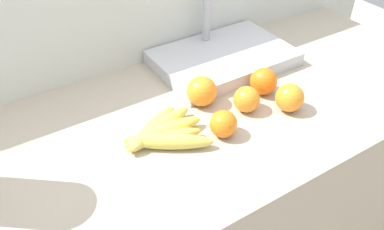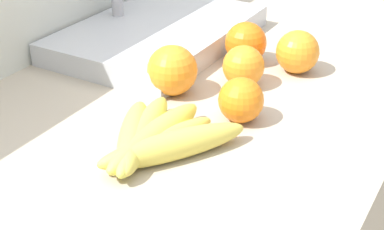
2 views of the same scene
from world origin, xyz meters
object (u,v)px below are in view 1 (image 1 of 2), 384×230
orange_far_right (247,99)px  orange_center (264,81)px  orange_right (202,91)px  orange_back_right (223,124)px  sink_basin (223,57)px  orange_front (290,98)px  banana_bunch (162,133)px

orange_far_right → orange_center: (0.09, 0.04, 0.00)m
orange_right → orange_back_right: 0.14m
orange_right → sink_basin: (0.17, 0.14, -0.02)m
orange_right → orange_front: 0.23m
orange_right → orange_far_right: 0.12m
banana_bunch → sink_basin: bearing=32.5°
orange_right → orange_back_right: orange_right is taller
orange_back_right → orange_far_right: bearing=23.8°
orange_far_right → orange_back_right: size_ratio=1.03×
orange_front → sink_basin: size_ratio=0.18×
banana_bunch → sink_basin: (0.34, 0.21, 0.00)m
orange_right → banana_bunch: bearing=-156.2°
banana_bunch → sink_basin: sink_basin is taller
orange_right → sink_basin: size_ratio=0.20×
orange_far_right → orange_center: bearing=23.2°
orange_right → orange_center: bearing=-15.4°
orange_far_right → sink_basin: (0.09, 0.23, -0.01)m
orange_far_right → orange_front: size_ratio=0.92×
orange_far_right → sink_basin: size_ratio=0.17×
orange_far_right → orange_front: 0.11m
orange_right → orange_front: (0.18, -0.15, -0.00)m
orange_center → banana_bunch: bearing=-176.0°
orange_right → orange_front: orange_right is taller
orange_right → sink_basin: sink_basin is taller
banana_bunch → orange_right: (0.16, 0.07, 0.02)m
orange_right → sink_basin: 0.22m
orange_center → sink_basin: size_ratio=0.18×
orange_center → orange_back_right: bearing=-156.5°
orange_center → sink_basin: sink_basin is taller
orange_back_right → sink_basin: bearing=54.4°
orange_far_right → sink_basin: bearing=69.1°
banana_bunch → orange_center: size_ratio=2.78×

